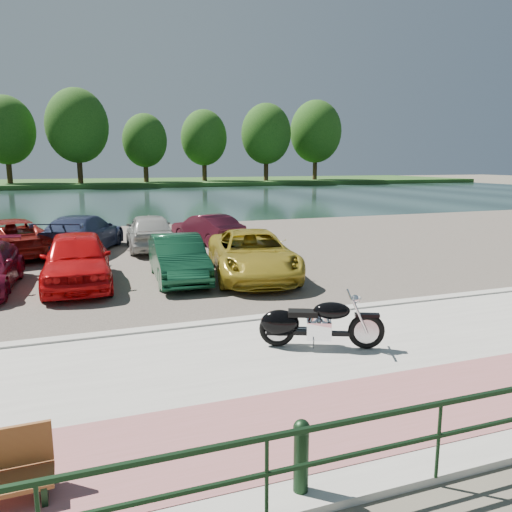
% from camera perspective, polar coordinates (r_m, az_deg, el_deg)
% --- Properties ---
extents(ground, '(200.00, 200.00, 0.00)m').
position_cam_1_polar(ground, '(9.43, 3.98, -11.25)').
color(ground, '#595447').
rests_on(ground, ground).
extents(promenade, '(60.00, 6.00, 0.10)m').
position_cam_1_polar(promenade, '(8.57, 6.73, -13.25)').
color(promenade, '#A3A199').
rests_on(promenade, ground).
extents(pink_path, '(60.00, 2.00, 0.01)m').
position_cam_1_polar(pink_path, '(7.37, 12.14, -17.16)').
color(pink_path, '#905651').
rests_on(pink_path, promenade).
extents(kerb, '(60.00, 0.30, 0.14)m').
position_cam_1_polar(kerb, '(11.15, -0.16, -7.30)').
color(kerb, '#A3A199').
rests_on(kerb, ground).
extents(parking_lot, '(60.00, 18.00, 0.04)m').
position_cam_1_polar(parking_lot, '(19.64, -8.95, 0.34)').
color(parking_lot, '#463F38').
rests_on(parking_lot, ground).
extents(river, '(120.00, 40.00, 0.00)m').
position_cam_1_polar(river, '(48.25, -15.47, 6.20)').
color(river, '#192D28').
rests_on(river, ground).
extents(far_bank, '(120.00, 24.00, 0.60)m').
position_cam_1_polar(far_bank, '(80.14, -17.26, 7.99)').
color(far_bank, '#204418').
rests_on(far_bank, ground).
extents(railing, '(24.04, 0.05, 0.90)m').
position_cam_1_polar(railing, '(6.00, 20.28, -17.17)').
color(railing, black).
rests_on(railing, promenade).
extents(bollards, '(10.68, 0.18, 0.81)m').
position_cam_1_polar(bollards, '(5.55, 3.51, -21.81)').
color(bollards, black).
rests_on(bollards, promenade).
extents(far_trees, '(70.25, 10.68, 12.52)m').
position_cam_1_polar(far_trees, '(74.31, -13.90, 13.53)').
color(far_trees, '#372614').
rests_on(far_trees, far_bank).
extents(motorcycle, '(2.20, 1.17, 1.05)m').
position_cam_1_polar(motorcycle, '(9.41, 6.17, -7.67)').
color(motorcycle, black).
rests_on(motorcycle, promenade).
extents(car_4, '(1.91, 4.56, 1.54)m').
position_cam_1_polar(car_4, '(14.95, -19.79, -0.35)').
color(car_4, red).
rests_on(car_4, parking_lot).
extents(car_5, '(1.61, 4.10, 1.33)m').
position_cam_1_polar(car_5, '(14.96, -8.89, -0.24)').
color(car_5, '#114028').
rests_on(car_5, parking_lot).
extents(car_6, '(3.18, 5.42, 1.42)m').
position_cam_1_polar(car_6, '(15.16, -0.42, 0.20)').
color(car_6, '#AF9728').
rests_on(car_6, parking_lot).
extents(car_10, '(3.87, 5.59, 1.42)m').
position_cam_1_polar(car_10, '(20.59, -26.42, 1.89)').
color(car_10, maroon).
rests_on(car_10, parking_lot).
extents(car_11, '(3.73, 5.48, 1.47)m').
position_cam_1_polar(car_11, '(20.55, -19.20, 2.47)').
color(car_11, navy).
rests_on(car_11, parking_lot).
extents(car_12, '(1.96, 4.42, 1.48)m').
position_cam_1_polar(car_12, '(20.39, -12.05, 2.79)').
color(car_12, '#B0B0AB').
rests_on(car_12, parking_lot).
extents(car_13, '(2.60, 4.09, 1.27)m').
position_cam_1_polar(car_13, '(21.49, -5.67, 3.09)').
color(car_13, '#481321').
rests_on(car_13, parking_lot).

